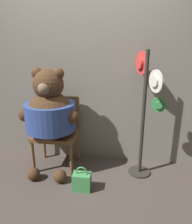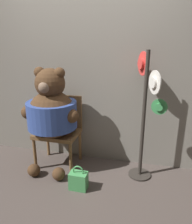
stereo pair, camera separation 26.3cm
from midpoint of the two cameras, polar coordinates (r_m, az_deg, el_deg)
ground_plane at (r=2.71m, az=-4.03°, el=-19.12°), size 14.00×14.00×0.00m
wall_back at (r=2.94m, az=0.24°, el=10.12°), size 8.00×0.10×2.45m
chair at (r=2.98m, az=-7.05°, el=-3.87°), size 0.56×0.44×0.94m
teddy_bear at (r=2.77m, az=-8.86°, el=0.07°), size 0.75×0.67×1.34m
hat_display_rack at (r=2.59m, az=15.70°, el=0.59°), size 0.39×0.52×1.55m
handbag_on_ground at (r=2.62m, az=-1.62°, el=-17.50°), size 0.20×0.13×0.30m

